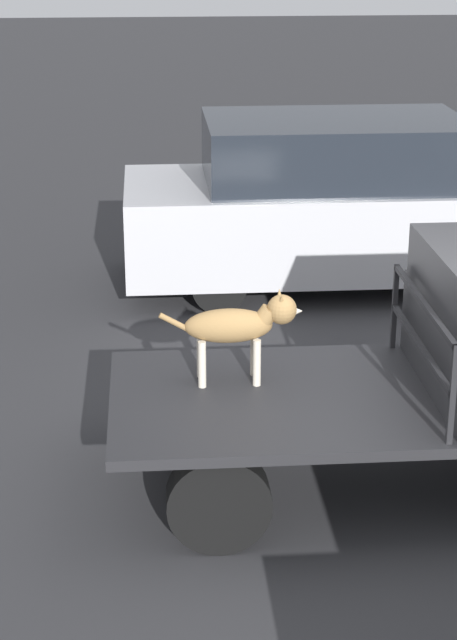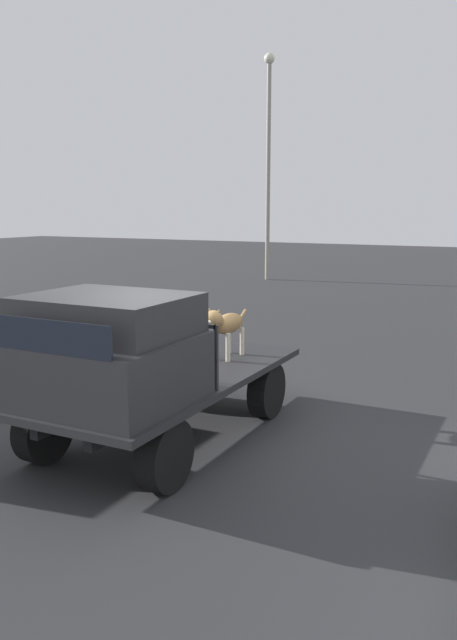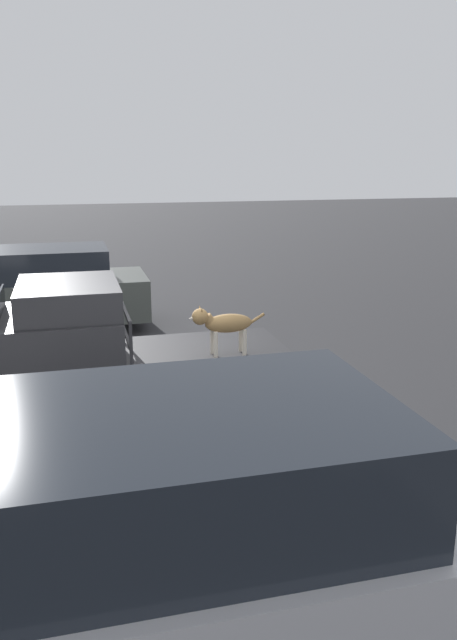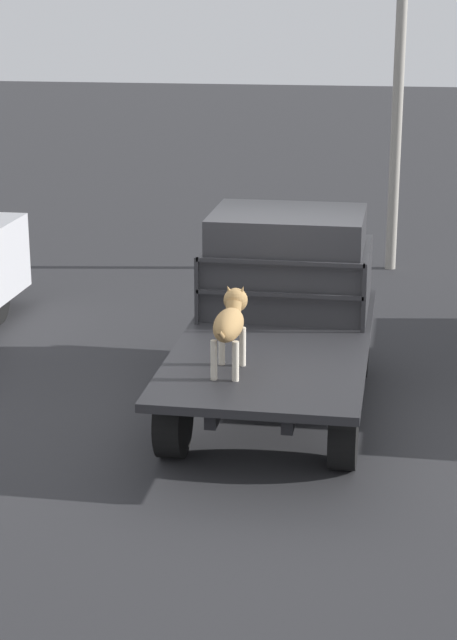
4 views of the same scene
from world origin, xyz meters
The scene contains 7 objects.
ground_plane centered at (0.00, 0.00, 0.00)m, with size 80.00×80.00×0.00m, color #2D2D30.
flatbed_truck centered at (0.00, 0.00, 0.57)m, with size 3.93×1.86×0.78m.
truck_cab centered at (1.12, 0.00, 1.28)m, with size 1.52×1.74×1.06m.
truck_headboard centered at (0.32, 0.00, 1.25)m, with size 0.04×1.74×0.71m.
dog centered at (-0.97, 0.29, 1.23)m, with size 1.08×0.26×0.71m.
parked_sedan centered at (1.61, -4.52, 0.84)m, with size 4.35×1.79×1.69m.
parked_pickup_far centered at (0.69, 4.77, 0.96)m, with size 5.32×2.02×1.95m.
Camera 3 is at (1.00, 8.27, 3.44)m, focal length 35.00 mm.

